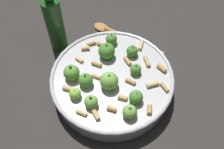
% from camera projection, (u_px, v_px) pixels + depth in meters
% --- Properties ---
extents(ground_plane, '(2.40, 2.40, 0.00)m').
position_uv_depth(ground_plane, '(112.00, 88.00, 0.75)').
color(ground_plane, '#2D2B28').
extents(cooking_pan, '(0.33, 0.33, 0.11)m').
position_uv_depth(cooking_pan, '(112.00, 81.00, 0.72)').
color(cooking_pan, '#B7B7BC').
rests_on(cooking_pan, ground).
extents(olive_oil_bottle, '(0.05, 0.05, 0.23)m').
position_uv_depth(olive_oil_bottle, '(55.00, 24.00, 0.77)').
color(olive_oil_bottle, '#1E4C19').
rests_on(olive_oil_bottle, ground).
extents(wooden_spoon, '(0.11, 0.25, 0.02)m').
position_uv_depth(wooden_spoon, '(124.00, 37.00, 0.85)').
color(wooden_spoon, '#9E703D').
rests_on(wooden_spoon, ground).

